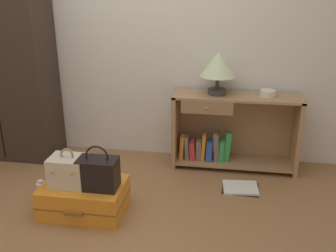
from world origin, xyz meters
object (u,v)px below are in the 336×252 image
at_px(open_book_on_floor, 240,188).
at_px(wardrobe, 4,61).
at_px(bottle, 42,192).
at_px(train_case, 68,171).
at_px(table_lamp, 218,66).
at_px(bookshelf, 229,132).
at_px(suitcase_large, 85,197).
at_px(bowl, 268,93).
at_px(handbag, 98,173).

bearing_deg(open_book_on_floor, wardrobe, 170.32).
distance_m(wardrobe, bottle, 1.43).
bearing_deg(bottle, open_book_on_floor, 16.34).
bearing_deg(train_case, bottle, 162.33).
distance_m(wardrobe, table_lamp, 2.07).
bearing_deg(table_lamp, bookshelf, 3.44).
distance_m(wardrobe, train_case, 1.53).
height_order(suitcase_large, open_book_on_floor, suitcase_large).
xyz_separation_m(wardrobe, bowl, (2.53, 0.06, -0.23)).
height_order(bookshelf, table_lamp, table_lamp).
height_order(bowl, handbag, bowl).
relative_size(train_case, bottle, 1.52).
bearing_deg(bowl, suitcase_large, -144.84).
xyz_separation_m(wardrobe, table_lamp, (2.07, 0.05, 0.01)).
relative_size(bookshelf, handbag, 3.42).
xyz_separation_m(table_lamp, suitcase_large, (-0.96, -0.99, -0.87)).
relative_size(suitcase_large, open_book_on_floor, 1.94).
relative_size(train_case, handbag, 0.87).
relative_size(bowl, handbag, 0.41).
relative_size(suitcase_large, train_case, 2.12).
relative_size(handbag, bottle, 1.74).
distance_m(bowl, open_book_on_floor, 0.90).
relative_size(wardrobe, bookshelf, 1.66).
height_order(bowl, open_book_on_floor, bowl).
bearing_deg(suitcase_large, bowl, 35.16).
bearing_deg(suitcase_large, wardrobe, 139.63).
relative_size(bookshelf, train_case, 3.92).
xyz_separation_m(table_lamp, handbag, (-0.83, -1.03, -0.63)).
distance_m(suitcase_large, handbag, 0.28).
distance_m(bookshelf, table_lamp, 0.65).
bearing_deg(wardrobe, open_book_on_floor, -9.68).
bearing_deg(suitcase_large, train_case, -167.44).
bearing_deg(open_book_on_floor, bookshelf, 104.84).
height_order(wardrobe, bookshelf, wardrobe).
distance_m(handbag, bottle, 0.61).
bearing_deg(open_book_on_floor, suitcase_large, -155.91).
bearing_deg(bookshelf, open_book_on_floor, -75.16).
relative_size(suitcase_large, bottle, 3.21).
distance_m(bookshelf, handbag, 1.41).
relative_size(bowl, open_book_on_floor, 0.43).
distance_m(train_case, handbag, 0.24).
xyz_separation_m(wardrobe, train_case, (1.01, -0.96, -0.62)).
distance_m(bookshelf, train_case, 1.57).
distance_m(table_lamp, bottle, 1.87).
xyz_separation_m(bowl, suitcase_large, (-1.42, -1.00, -0.63)).
bearing_deg(table_lamp, handbag, -128.78).
bearing_deg(open_book_on_floor, bowl, 65.81).
bearing_deg(train_case, bowl, 33.94).
bearing_deg(bookshelf, handbag, -132.79).
height_order(table_lamp, suitcase_large, table_lamp).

